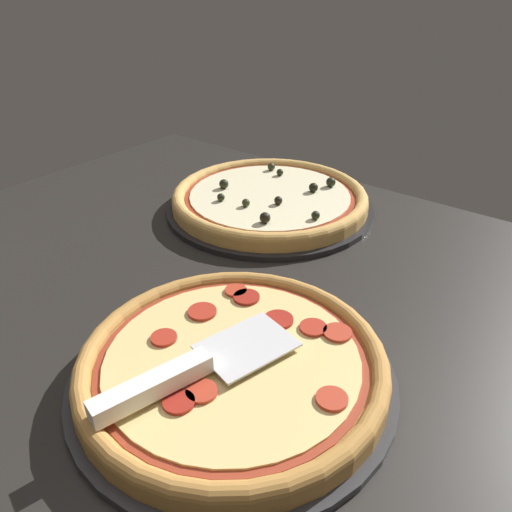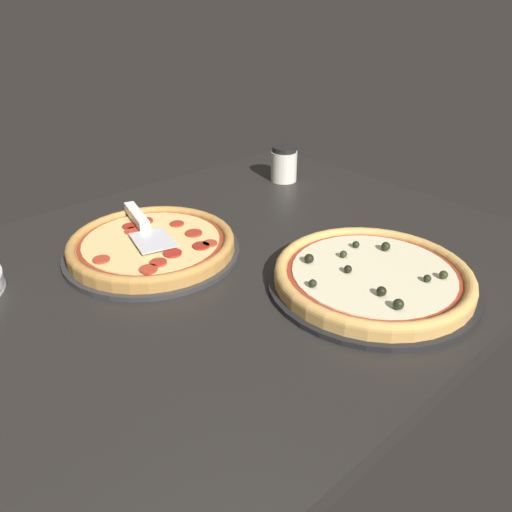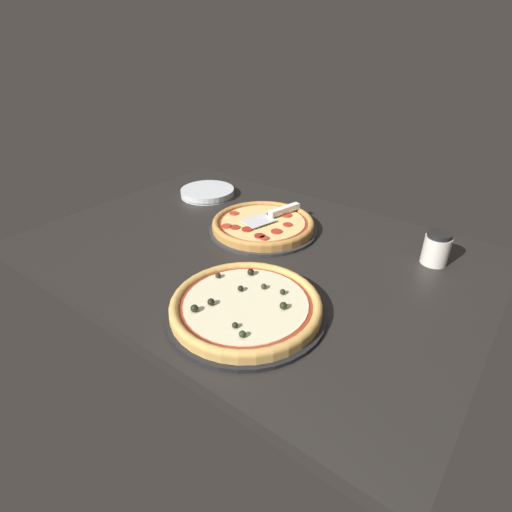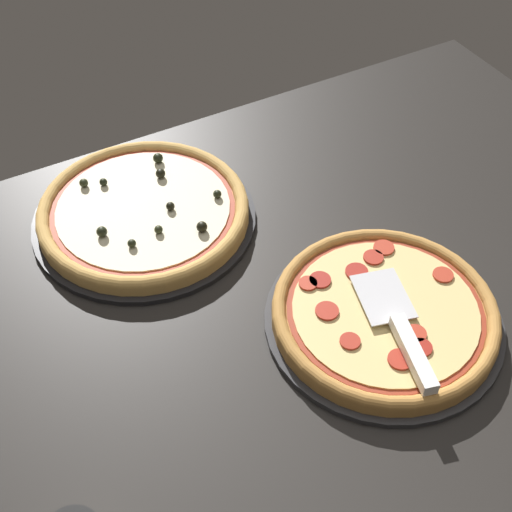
% 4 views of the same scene
% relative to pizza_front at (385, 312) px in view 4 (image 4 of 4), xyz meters
% --- Properties ---
extents(ground_plane, '(1.36, 0.97, 0.04)m').
position_rel_pizza_front_xyz_m(ground_plane, '(-0.05, 0.12, -0.04)').
color(ground_plane, black).
extents(pizza_pan_front, '(0.36, 0.36, 0.01)m').
position_rel_pizza_front_xyz_m(pizza_pan_front, '(0.00, -0.00, -0.02)').
color(pizza_pan_front, '#2D2D30').
rests_on(pizza_pan_front, ground_plane).
extents(pizza_front, '(0.34, 0.34, 0.03)m').
position_rel_pizza_front_xyz_m(pizza_front, '(0.00, 0.00, 0.00)').
color(pizza_front, '#B77F3D').
rests_on(pizza_front, pizza_pan_front).
extents(pizza_pan_back, '(0.39, 0.39, 0.01)m').
position_rel_pizza_front_xyz_m(pizza_pan_back, '(-0.23, 0.38, -0.02)').
color(pizza_pan_back, black).
rests_on(pizza_pan_back, ground_plane).
extents(pizza_back, '(0.36, 0.36, 0.04)m').
position_rel_pizza_front_xyz_m(pizza_back, '(-0.23, 0.38, -0.00)').
color(pizza_back, tan).
rests_on(pizza_back, pizza_pan_back).
extents(serving_spatula, '(0.10, 0.23, 0.02)m').
position_rel_pizza_front_xyz_m(serving_spatula, '(-0.02, -0.07, 0.02)').
color(serving_spatula, silver).
rests_on(serving_spatula, pizza_front).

